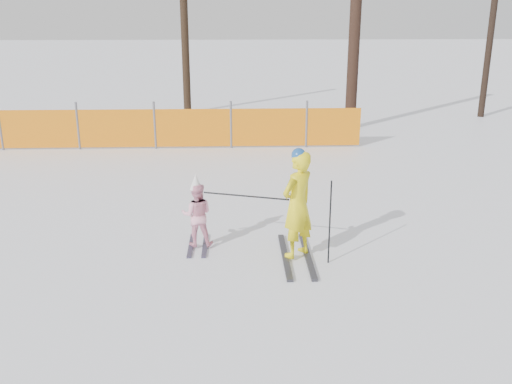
% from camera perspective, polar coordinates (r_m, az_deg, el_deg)
% --- Properties ---
extents(ground, '(120.00, 120.00, 0.00)m').
position_cam_1_polar(ground, '(8.27, 0.13, -7.68)').
color(ground, white).
rests_on(ground, ground).
extents(adult, '(0.69, 1.62, 1.69)m').
position_cam_1_polar(adult, '(8.33, 4.17, -1.29)').
color(adult, black).
rests_on(adult, ground).
extents(child, '(0.49, 0.91, 1.19)m').
position_cam_1_polar(child, '(8.85, -5.93, -2.20)').
color(child, black).
rests_on(child, ground).
extents(ski_poles, '(1.85, 0.66, 1.26)m').
position_cam_1_polar(ski_poles, '(8.36, 3.02, -1.68)').
color(ski_poles, black).
rests_on(ski_poles, ground).
extents(safety_fence, '(15.47, 0.06, 1.25)m').
position_cam_1_polar(safety_fence, '(15.79, -18.57, 6.03)').
color(safety_fence, '#595960').
rests_on(safety_fence, ground).
extents(tree_trunks, '(10.35, 3.25, 6.31)m').
position_cam_1_polar(tree_trunks, '(18.78, 8.13, 15.64)').
color(tree_trunks, black).
rests_on(tree_trunks, ground).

